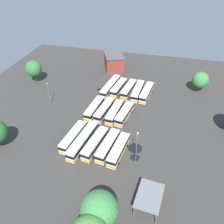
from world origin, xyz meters
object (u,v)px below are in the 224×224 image
bus_row0_slot3 (83,140)px  bus_row1_slot4 (94,108)px  tree_south_edge (34,69)px  bus_row1_slot2 (115,112)px  bus_row1_slot3 (105,110)px  bus_row0_slot0 (119,150)px  depot_building (114,62)px  bus_row2_slot3 (119,88)px  bus_row0_slot2 (95,143)px  bus_row0_slot4 (73,137)px  bus_row2_slot0 (147,92)px  tree_northwest (99,209)px  lamp_post_far_corner (137,146)px  bus_row2_slot2 (129,89)px  maintenance_shelter (149,196)px  lamp_post_near_entrance (49,93)px  bus_row2_slot4 (110,86)px  bus_row1_slot1 (125,114)px  bus_row2_slot1 (138,91)px  bus_row0_slot1 (108,146)px  tree_west_edge (200,80)px

bus_row0_slot3 → bus_row1_slot4: bearing=6.2°
tree_south_edge → bus_row1_slot2: bearing=-111.9°
bus_row0_slot3 → bus_row1_slot2: same height
bus_row1_slot2 → bus_row1_slot3: 3.58m
bus_row0_slot0 → depot_building: bearing=15.3°
bus_row2_slot3 → bus_row1_slot3: bearing=175.2°
bus_row1_slot2 → bus_row0_slot3: bearing=160.7°
bus_row0_slot0 → bus_row2_slot3: size_ratio=1.00×
bus_row0_slot2 → bus_row0_slot4: (1.03, 6.77, 0.00)m
bus_row0_slot4 → bus_row1_slot2: same height
bus_row2_slot0 → tree_northwest: 51.06m
bus_row2_slot0 → lamp_post_far_corner: size_ratio=1.27×
bus_row2_slot2 → maintenance_shelter: 46.91m
lamp_post_near_entrance → bus_row2_slot4: bearing=-51.7°
depot_building → tree_northwest: 72.22m
bus_row0_slot2 → bus_row2_slot4: size_ratio=0.81×
bus_row1_slot1 → bus_row2_slot1: bearing=-6.7°
bus_row1_slot2 → bus_row2_slot1: same height
bus_row2_slot3 → bus_row0_slot3: bearing=174.4°
bus_row2_slot0 → bus_row2_slot4: bearing=85.3°
depot_building → bus_row1_slot1: bearing=-160.8°
bus_row1_slot2 → lamp_post_far_corner: (-17.27, -9.85, 3.39)m
bus_row2_slot1 → lamp_post_far_corner: (-32.27, -4.83, 3.39)m
bus_row2_slot3 → maintenance_shelter: 48.27m
bus_row2_slot2 → lamp_post_near_entrance: 28.90m
depot_building → lamp_post_near_entrance: (-32.96, 14.79, 1.10)m
bus_row2_slot0 → bus_row2_slot3: bearing=84.7°
bus_row1_slot1 → bus_row2_slot3: 16.71m
bus_row2_slot0 → tree_northwest: tree_northwest is taller
bus_row0_slot1 → bus_row2_slot3: 31.42m
bus_row0_slot4 → bus_row2_slot2: bearing=-18.4°
depot_building → bus_row1_slot4: bearing=-176.9°
lamp_post_near_entrance → tree_south_edge: tree_south_edge is taller
bus_row1_slot3 → depot_building: (34.04, 5.28, 1.62)m
bus_row2_slot1 → tree_northwest: size_ratio=1.34×
bus_row0_slot3 → bus_row2_slot0: 32.88m
bus_row2_slot4 → tree_west_edge: bearing=-77.9°
bus_row0_slot1 → bus_row0_slot2: (-0.06, 3.61, 0.00)m
bus_row2_slot2 → tree_west_edge: (7.23, -25.23, 3.44)m
depot_building → tree_west_edge: bearing=-108.3°
depot_building → tree_south_edge: size_ratio=1.40×
bus_row1_slot4 → bus_row2_slot1: bearing=-39.5°
lamp_post_far_corner → bus_row0_slot4: bearing=81.2°
bus_row1_slot2 → tree_south_edge: tree_south_edge is taller
tree_west_edge → bus_row2_slot4: bearing=102.1°
bus_row2_slot4 → maintenance_shelter: bearing=-156.0°
bus_row0_slot2 → bus_row0_slot4: size_ratio=1.00×
bus_row0_slot1 → bus_row0_slot3: 7.26m
bus_row1_slot1 → bus_row0_slot4: bearing=140.9°
lamp_post_far_corner → bus_row1_slot4: bearing=43.6°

